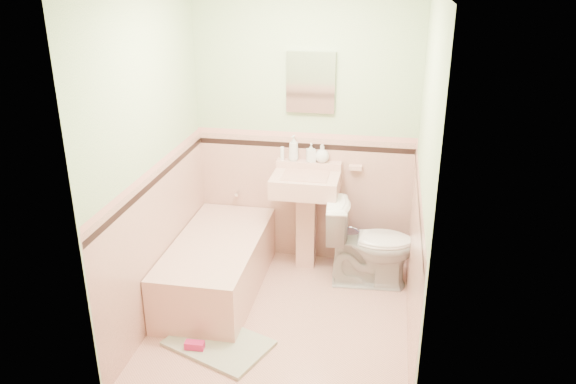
% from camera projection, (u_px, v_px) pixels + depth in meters
% --- Properties ---
extents(floor, '(2.20, 2.20, 0.00)m').
position_uv_depth(floor, '(282.00, 318.00, 4.63)').
color(floor, '#DDA491').
rests_on(floor, ground).
extents(wall_back, '(2.50, 0.00, 2.50)m').
position_uv_depth(wall_back, '(305.00, 131.00, 5.17)').
color(wall_back, '#F3E8C6').
rests_on(wall_back, ground).
extents(wall_front, '(2.50, 0.00, 2.50)m').
position_uv_depth(wall_front, '(244.00, 240.00, 3.16)').
color(wall_front, '#F3E8C6').
rests_on(wall_front, ground).
extents(wall_left, '(0.00, 2.50, 2.50)m').
position_uv_depth(wall_left, '(152.00, 165.00, 4.33)').
color(wall_left, '#F3E8C6').
rests_on(wall_left, ground).
extents(wall_right, '(0.00, 2.50, 2.50)m').
position_uv_depth(wall_right, '(423.00, 182.00, 4.00)').
color(wall_right, '#F3E8C6').
rests_on(wall_right, ground).
extents(wainscot_back, '(2.00, 0.00, 2.00)m').
position_uv_depth(wainscot_back, '(304.00, 199.00, 5.40)').
color(wainscot_back, '#E0A996').
rests_on(wainscot_back, ground).
extents(wainscot_front, '(2.00, 0.00, 2.00)m').
position_uv_depth(wainscot_front, '(248.00, 337.00, 3.41)').
color(wainscot_front, '#E0A996').
rests_on(wainscot_front, ground).
extents(wainscot_left, '(0.00, 2.20, 2.20)m').
position_uv_depth(wainscot_left, '(160.00, 242.00, 4.57)').
color(wainscot_left, '#E0A996').
rests_on(wainscot_left, ground).
extents(wainscot_right, '(0.00, 2.20, 2.20)m').
position_uv_depth(wainscot_right, '(413.00, 264.00, 4.24)').
color(wainscot_right, '#E0A996').
rests_on(wainscot_right, ground).
extents(accent_back, '(2.00, 0.00, 2.00)m').
position_uv_depth(accent_back, '(304.00, 146.00, 5.20)').
color(accent_back, black).
rests_on(accent_back, ground).
extents(accent_front, '(2.00, 0.00, 2.00)m').
position_uv_depth(accent_front, '(245.00, 260.00, 3.23)').
color(accent_front, black).
rests_on(accent_front, ground).
extents(accent_left, '(0.00, 2.20, 2.20)m').
position_uv_depth(accent_left, '(155.00, 181.00, 4.38)').
color(accent_left, black).
rests_on(accent_left, ground).
extents(accent_right, '(0.00, 2.20, 2.20)m').
position_uv_depth(accent_right, '(419.00, 199.00, 4.05)').
color(accent_right, black).
rests_on(accent_right, ground).
extents(cap_back, '(2.00, 0.00, 2.00)m').
position_uv_depth(cap_back, '(305.00, 135.00, 5.16)').
color(cap_back, '#DD9787').
rests_on(cap_back, ground).
extents(cap_front, '(2.00, 0.00, 2.00)m').
position_uv_depth(cap_front, '(245.00, 244.00, 3.19)').
color(cap_front, '#DD9787').
rests_on(cap_front, ground).
extents(cap_left, '(0.00, 2.20, 2.20)m').
position_uv_depth(cap_left, '(154.00, 168.00, 4.34)').
color(cap_left, '#DD9787').
rests_on(cap_left, ground).
extents(cap_right, '(0.00, 2.20, 2.20)m').
position_uv_depth(cap_right, '(420.00, 185.00, 4.01)').
color(cap_right, '#DD9787').
rests_on(cap_right, ground).
extents(bathtub, '(0.70, 1.50, 0.45)m').
position_uv_depth(bathtub, '(218.00, 267.00, 4.95)').
color(bathtub, '#D8A493').
rests_on(bathtub, floor).
extents(tub_faucet, '(0.04, 0.12, 0.04)m').
position_uv_depth(tub_faucet, '(238.00, 193.00, 5.46)').
color(tub_faucet, silver).
rests_on(tub_faucet, wall_back).
extents(sink, '(0.59, 0.48, 0.93)m').
position_uv_depth(sink, '(305.00, 222.00, 5.23)').
color(sink, '#D8A493').
rests_on(sink, floor).
extents(sink_faucet, '(0.02, 0.02, 0.10)m').
position_uv_depth(sink_faucet, '(308.00, 167.00, 5.18)').
color(sink_faucet, silver).
rests_on(sink_faucet, sink).
extents(medicine_cabinet, '(0.42, 0.04, 0.53)m').
position_uv_depth(medicine_cabinet, '(311.00, 82.00, 4.96)').
color(medicine_cabinet, white).
rests_on(medicine_cabinet, wall_back).
extents(soap_dish, '(0.12, 0.07, 0.04)m').
position_uv_depth(soap_dish, '(356.00, 167.00, 5.16)').
color(soap_dish, '#D8A493').
rests_on(soap_dish, wall_back).
extents(soap_bottle_left, '(0.11, 0.11, 0.23)m').
position_uv_depth(soap_bottle_left, '(294.00, 148.00, 5.18)').
color(soap_bottle_left, '#B2B2B2').
rests_on(soap_bottle_left, sink).
extents(soap_bottle_mid, '(0.10, 0.10, 0.17)m').
position_uv_depth(soap_bottle_mid, '(311.00, 152.00, 5.17)').
color(soap_bottle_mid, '#B2B2B2').
rests_on(soap_bottle_mid, sink).
extents(soap_bottle_right, '(0.17, 0.17, 0.16)m').
position_uv_depth(soap_bottle_right, '(322.00, 153.00, 5.15)').
color(soap_bottle_right, '#B2B2B2').
rests_on(soap_bottle_right, sink).
extents(tube, '(0.05, 0.05, 0.12)m').
position_uv_depth(tube, '(282.00, 153.00, 5.22)').
color(tube, white).
rests_on(tube, sink).
extents(toilet, '(0.79, 0.48, 0.78)m').
position_uv_depth(toilet, '(370.00, 243.00, 5.01)').
color(toilet, white).
rests_on(toilet, floor).
extents(bucket, '(0.34, 0.34, 0.26)m').
position_uv_depth(bucket, '(349.00, 252.00, 5.40)').
color(bucket, '#0210A9').
rests_on(bucket, floor).
extents(bath_mat, '(0.87, 0.73, 0.03)m').
position_uv_depth(bath_mat, '(219.00, 343.00, 4.31)').
color(bath_mat, gray).
rests_on(bath_mat, floor).
extents(shoe, '(0.14, 0.07, 0.06)m').
position_uv_depth(shoe, '(195.00, 345.00, 4.22)').
color(shoe, '#BF1E59').
rests_on(shoe, bath_mat).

